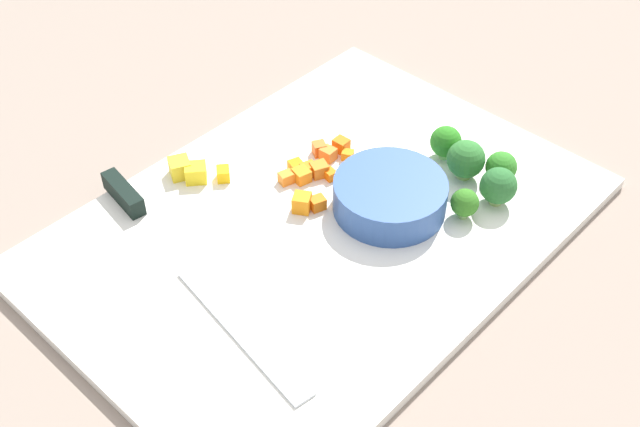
# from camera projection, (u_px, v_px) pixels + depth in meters

# --- Properties ---
(ground_plane) EXTENTS (4.00, 4.00, 0.00)m
(ground_plane) POSITION_uv_depth(u_px,v_px,m) (320.00, 230.00, 0.77)
(ground_plane) COLOR gray
(cutting_board) EXTENTS (0.51, 0.37, 0.01)m
(cutting_board) POSITION_uv_depth(u_px,v_px,m) (320.00, 226.00, 0.77)
(cutting_board) COLOR white
(cutting_board) RESTS_ON ground_plane
(prep_bowl) EXTENTS (0.11, 0.11, 0.03)m
(prep_bowl) POSITION_uv_depth(u_px,v_px,m) (390.00, 196.00, 0.77)
(prep_bowl) COLOR #305293
(prep_bowl) RESTS_ON cutting_board
(chef_knife) EXTENTS (0.07, 0.32, 0.02)m
(chef_knife) POSITION_uv_depth(u_px,v_px,m) (163.00, 239.00, 0.74)
(chef_knife) COLOR silver
(chef_knife) RESTS_ON cutting_board
(carrot_dice_0) EXTENTS (0.02, 0.02, 0.01)m
(carrot_dice_0) POSITION_uv_depth(u_px,v_px,m) (317.00, 203.00, 0.77)
(carrot_dice_0) COLOR orange
(carrot_dice_0) RESTS_ON cutting_board
(carrot_dice_1) EXTENTS (0.02, 0.01, 0.01)m
(carrot_dice_1) POSITION_uv_depth(u_px,v_px,m) (286.00, 178.00, 0.80)
(carrot_dice_1) COLOR orange
(carrot_dice_1) RESTS_ON cutting_board
(carrot_dice_2) EXTENTS (0.02, 0.02, 0.01)m
(carrot_dice_2) POSITION_uv_depth(u_px,v_px,m) (296.00, 166.00, 0.82)
(carrot_dice_2) COLOR orange
(carrot_dice_2) RESTS_ON cutting_board
(carrot_dice_3) EXTENTS (0.02, 0.02, 0.01)m
(carrot_dice_3) POSITION_uv_depth(u_px,v_px,m) (319.00, 149.00, 0.83)
(carrot_dice_3) COLOR orange
(carrot_dice_3) RESTS_ON cutting_board
(carrot_dice_4) EXTENTS (0.01, 0.01, 0.01)m
(carrot_dice_4) POSITION_uv_depth(u_px,v_px,m) (330.00, 174.00, 0.81)
(carrot_dice_4) COLOR orange
(carrot_dice_4) RESTS_ON cutting_board
(carrot_dice_5) EXTENTS (0.01, 0.02, 0.01)m
(carrot_dice_5) POSITION_uv_depth(u_px,v_px,m) (341.00, 145.00, 0.84)
(carrot_dice_5) COLOR orange
(carrot_dice_5) RESTS_ON cutting_board
(carrot_dice_6) EXTENTS (0.01, 0.02, 0.01)m
(carrot_dice_6) POSITION_uv_depth(u_px,v_px,m) (348.00, 155.00, 0.83)
(carrot_dice_6) COLOR orange
(carrot_dice_6) RESTS_ON cutting_board
(carrot_dice_7) EXTENTS (0.02, 0.02, 0.02)m
(carrot_dice_7) POSITION_uv_depth(u_px,v_px,m) (305.00, 201.00, 0.77)
(carrot_dice_7) COLOR orange
(carrot_dice_7) RESTS_ON cutting_board
(carrot_dice_8) EXTENTS (0.01, 0.02, 0.01)m
(carrot_dice_8) POSITION_uv_depth(u_px,v_px,m) (328.00, 154.00, 0.83)
(carrot_dice_8) COLOR orange
(carrot_dice_8) RESTS_ON cutting_board
(carrot_dice_9) EXTENTS (0.02, 0.02, 0.01)m
(carrot_dice_9) POSITION_uv_depth(u_px,v_px,m) (308.00, 169.00, 0.81)
(carrot_dice_9) COLOR orange
(carrot_dice_9) RESTS_ON cutting_board
(carrot_dice_10) EXTENTS (0.02, 0.02, 0.01)m
(carrot_dice_10) POSITION_uv_depth(u_px,v_px,m) (319.00, 170.00, 0.81)
(carrot_dice_10) COLOR orange
(carrot_dice_10) RESTS_ON cutting_board
(carrot_dice_11) EXTENTS (0.02, 0.02, 0.01)m
(carrot_dice_11) POSITION_uv_depth(u_px,v_px,m) (302.00, 175.00, 0.80)
(carrot_dice_11) COLOR orange
(carrot_dice_11) RESTS_ON cutting_board
(pepper_dice_0) EXTENTS (0.02, 0.02, 0.01)m
(pepper_dice_0) POSITION_uv_depth(u_px,v_px,m) (223.00, 174.00, 0.80)
(pepper_dice_0) COLOR yellow
(pepper_dice_0) RESTS_ON cutting_board
(pepper_dice_1) EXTENTS (0.03, 0.03, 0.02)m
(pepper_dice_1) POSITION_uv_depth(u_px,v_px,m) (196.00, 173.00, 0.80)
(pepper_dice_1) COLOR yellow
(pepper_dice_1) RESTS_ON cutting_board
(pepper_dice_2) EXTENTS (0.03, 0.03, 0.02)m
(pepper_dice_2) POSITION_uv_depth(u_px,v_px,m) (180.00, 168.00, 0.81)
(pepper_dice_2) COLOR yellow
(pepper_dice_2) RESTS_ON cutting_board
(broccoli_floret_0) EXTENTS (0.04, 0.04, 0.04)m
(broccoli_floret_0) POSITION_uv_depth(u_px,v_px,m) (466.00, 159.00, 0.80)
(broccoli_floret_0) COLOR #91AA54
(broccoli_floret_0) RESTS_ON cutting_board
(broccoli_floret_1) EXTENTS (0.03, 0.03, 0.03)m
(broccoli_floret_1) POSITION_uv_depth(u_px,v_px,m) (465.00, 203.00, 0.76)
(broccoli_floret_1) COLOR #8FBE68
(broccoli_floret_1) RESTS_ON cutting_board
(broccoli_floret_2) EXTENTS (0.04, 0.04, 0.04)m
(broccoli_floret_2) POSITION_uv_depth(u_px,v_px,m) (498.00, 186.00, 0.77)
(broccoli_floret_2) COLOR #92AB5D
(broccoli_floret_2) RESTS_ON cutting_board
(broccoli_floret_3) EXTENTS (0.03, 0.03, 0.03)m
(broccoli_floret_3) POSITION_uv_depth(u_px,v_px,m) (501.00, 167.00, 0.80)
(broccoli_floret_3) COLOR #80BA62
(broccoli_floret_3) RESTS_ON cutting_board
(broccoli_floret_4) EXTENTS (0.03, 0.03, 0.04)m
(broccoli_floret_4) POSITION_uv_depth(u_px,v_px,m) (446.00, 142.00, 0.82)
(broccoli_floret_4) COLOR #84C35E
(broccoli_floret_4) RESTS_ON cutting_board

